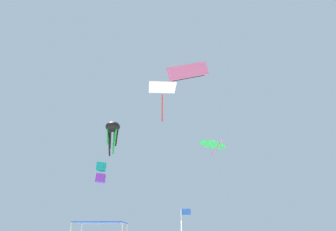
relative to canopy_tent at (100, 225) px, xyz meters
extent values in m
cube|color=blue|center=(0.00, 0.00, 0.11)|extent=(2.96, 2.64, 0.06)
cube|color=blue|center=(5.12, -0.18, 0.73)|extent=(0.55, 0.02, 0.35)
cube|color=teal|center=(-5.01, 25.61, 8.34)|extent=(1.48, 1.40, 1.21)
cube|color=purple|center=(-5.01, 25.61, 6.83)|extent=(1.48, 1.40, 1.21)
cube|color=pink|center=(6.75, 21.51, 20.64)|extent=(5.97, 3.08, 3.90)
cube|color=black|center=(6.75, 21.51, 19.79)|extent=(4.58, 2.11, 2.15)
ellipsoid|color=black|center=(-2.96, 20.77, 12.55)|extent=(2.25, 2.25, 1.32)
cylinder|color=black|center=(-2.42, 20.92, 11.13)|extent=(0.40, 0.26, 2.04)
cylinder|color=green|center=(-2.82, 21.31, 10.83)|extent=(0.27, 0.46, 2.64)
cylinder|color=black|center=(-3.36, 21.16, 10.52)|extent=(0.44, 0.43, 3.25)
cylinder|color=green|center=(-3.49, 20.62, 11.13)|extent=(0.40, 0.26, 2.04)
cylinder|color=black|center=(-3.09, 20.23, 10.83)|extent=(0.27, 0.46, 2.64)
cylinder|color=green|center=(-2.55, 20.38, 10.52)|extent=(0.44, 0.43, 3.25)
cone|color=green|center=(8.66, 13.33, 8.56)|extent=(3.16, 3.13, 1.11)
cylinder|color=pink|center=(8.85, 12.19, 7.69)|extent=(1.35, 0.32, 1.77)
cube|color=white|center=(3.53, 6.69, 11.84)|extent=(2.51, 2.51, 0.10)
cylinder|color=red|center=(3.53, 6.69, 9.91)|extent=(0.12, 0.12, 2.49)
camera|label=1|loc=(4.03, -22.36, -0.77)|focal=38.25mm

